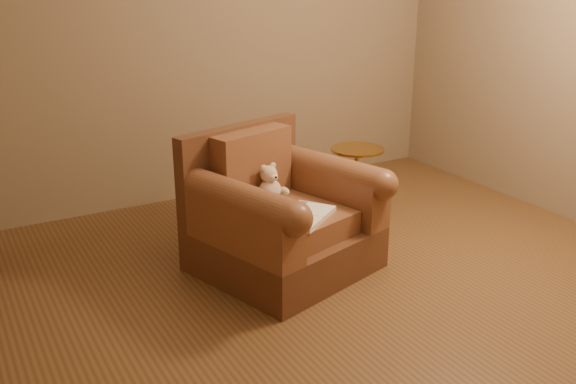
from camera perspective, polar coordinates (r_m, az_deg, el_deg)
floor at (r=3.86m, az=6.66°, el=-8.49°), size 4.00×4.00×0.00m
armchair at (r=3.97m, az=-0.77°, el=-2.27°), size 1.17×1.13×0.86m
teddy_bear at (r=3.96m, az=-1.50°, el=0.37°), size 0.18×0.21×0.25m
guidebook at (r=3.74m, az=1.50°, el=-2.15°), size 0.46×0.42×0.03m
side_table at (r=4.77m, az=6.07°, el=0.98°), size 0.39×0.39×0.55m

